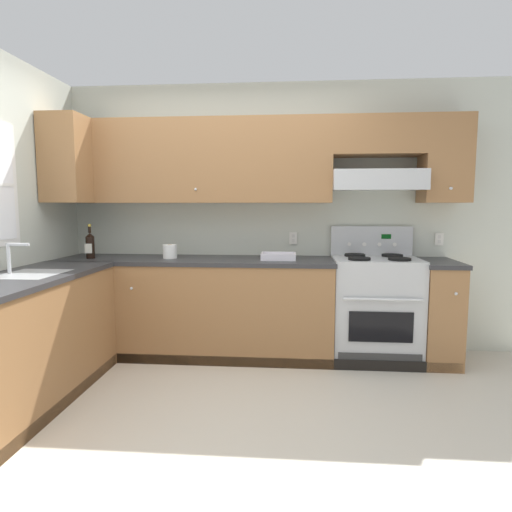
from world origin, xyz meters
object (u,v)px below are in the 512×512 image
Objects in this scene: bowl at (279,257)px; paper_towel_roll at (170,251)px; stove at (375,307)px; wine_bottle at (90,245)px.

paper_towel_roll reaches higher than bowl.
stove is 2.66m from wine_bottle.
stove is 0.98m from bowl.
paper_towel_roll is at bearing 5.75° from wine_bottle.
wine_bottle is at bearing -174.25° from paper_towel_roll.
bowl is at bearing -1.25° from paper_towel_roll.
wine_bottle is 2.45× the size of paper_towel_roll.
bowl is at bearing 1.70° from wine_bottle.
wine_bottle is 1.02× the size of bowl.
stove reaches higher than bowl.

